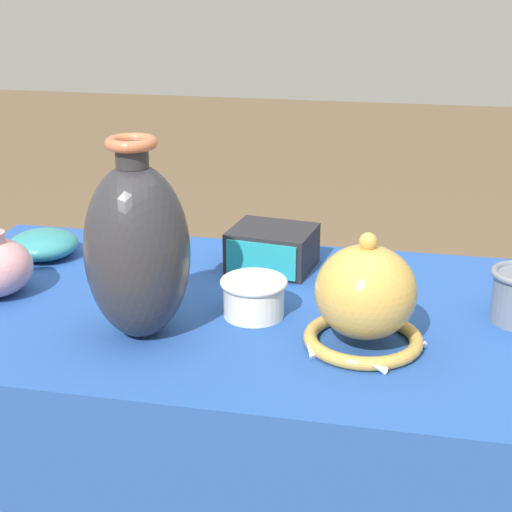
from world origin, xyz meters
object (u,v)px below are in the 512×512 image
(vase_dome_bell, at_px, (365,300))
(bowl_shallow_teal, at_px, (43,244))
(cup_wide_ivory, at_px, (254,296))
(mosaic_tile_box, at_px, (272,249))
(vase_tall_bulbous, at_px, (137,250))

(vase_dome_bell, bearing_deg, bowl_shallow_teal, 158.79)
(vase_dome_bell, height_order, cup_wide_ivory, vase_dome_bell)
(mosaic_tile_box, relative_size, cup_wide_ivory, 1.51)
(vase_tall_bulbous, bearing_deg, mosaic_tile_box, 65.51)
(vase_dome_bell, bearing_deg, vase_tall_bulbous, -174.30)
(bowl_shallow_teal, bearing_deg, vase_dome_bell, -21.21)
(vase_tall_bulbous, distance_m, vase_dome_bell, 0.36)
(mosaic_tile_box, xyz_separation_m, cup_wide_ivory, (0.01, -0.23, -0.00))
(vase_tall_bulbous, bearing_deg, vase_dome_bell, 5.70)
(vase_dome_bell, relative_size, cup_wide_ivory, 1.74)
(vase_dome_bell, bearing_deg, mosaic_tile_box, 124.28)
(vase_tall_bulbous, height_order, bowl_shallow_teal, vase_tall_bulbous)
(mosaic_tile_box, height_order, bowl_shallow_teal, mosaic_tile_box)
(mosaic_tile_box, relative_size, bowl_shallow_teal, 1.23)
(bowl_shallow_teal, xyz_separation_m, cup_wide_ivory, (0.48, -0.19, 0.01))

